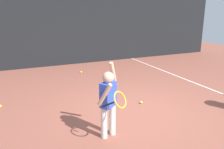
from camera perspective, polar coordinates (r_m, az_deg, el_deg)
name	(u,v)px	position (r m, az deg, el deg)	size (l,w,h in m)	color
ground_plane	(136,111)	(5.35, 6.03, -8.81)	(20.00, 20.00, 0.00)	brown
court_line_sideline	(195,83)	(7.65, 19.82, -2.01)	(0.05, 9.00, 0.00)	white
back_fence_windscreen	(74,22)	(9.65, -9.40, 12.57)	(13.74, 0.08, 3.41)	black
fence_post_2	(73,20)	(9.70, -9.51, 13.02)	(0.09, 0.09, 3.56)	slate
fence_post_3	(145,19)	(11.05, 8.05, 13.41)	(0.09, 0.09, 3.56)	slate
fence_post_4	(200,18)	(13.14, 20.92, 12.92)	(0.09, 0.09, 3.56)	slate
tennis_player	(109,99)	(4.03, -0.81, -6.01)	(0.49, 0.83, 1.35)	silver
tennis_ball_0	(81,72)	(8.40, -7.64, 0.60)	(0.07, 0.07, 0.07)	#CCE033
tennis_ball_3	(0,106)	(6.06, -25.81, -7.02)	(0.07, 0.07, 0.07)	#CCE033
tennis_ball_5	(141,102)	(5.72, 7.20, -6.81)	(0.07, 0.07, 0.07)	#CCE033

